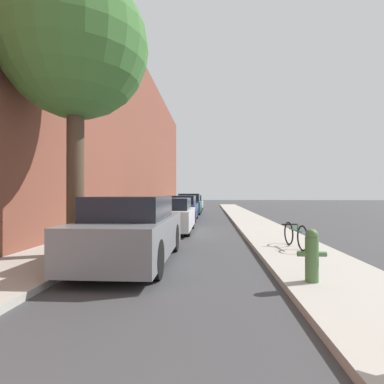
{
  "coord_description": "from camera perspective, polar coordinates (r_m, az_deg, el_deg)",
  "views": [
    {
      "loc": [
        0.74,
        1.07,
        1.53
      ],
      "look_at": [
        0.07,
        11.96,
        1.59
      ],
      "focal_mm": 28.8,
      "sensor_mm": 36.0,
      "label": 1
    }
  ],
  "objects": [
    {
      "name": "parked_car_white",
      "position": [
        12.37,
        -4.34,
        -4.37
      ],
      "size": [
        1.89,
        3.97,
        1.36
      ],
      "color": "black",
      "rests_on": "ground"
    },
    {
      "name": "sidewalk_right",
      "position": [
        15.16,
        11.75,
        -5.88
      ],
      "size": [
        2.0,
        52.0,
        0.12
      ],
      "color": "#ADA89E",
      "rests_on": "ground"
    },
    {
      "name": "fire_hydrant",
      "position": [
        5.4,
        21.31,
        -10.73
      ],
      "size": [
        0.45,
        0.21,
        0.85
      ],
      "color": "#47703D",
      "rests_on": "sidewalk_right"
    },
    {
      "name": "parked_car_silver",
      "position": [
        29.24,
        0.13,
        -2.01
      ],
      "size": [
        1.89,
        4.39,
        1.39
      ],
      "color": "black",
      "rests_on": "ground"
    },
    {
      "name": "bicycle",
      "position": [
        8.56,
        18.56,
        -7.59
      ],
      "size": [
        0.44,
        1.55,
        0.64
      ],
      "rotation": [
        0.0,
        0.0,
        0.12
      ],
      "color": "black",
      "rests_on": "sidewalk_right"
    },
    {
      "name": "ground_plane",
      "position": [
        15.03,
        0.68,
        -6.17
      ],
      "size": [
        120.0,
        120.0,
        0.0
      ],
      "primitive_type": "plane",
      "color": "#3D3D3F"
    },
    {
      "name": "street_tree_near",
      "position": [
        8.37,
        -20.75,
        23.71
      ],
      "size": [
        3.37,
        3.37,
        6.55
      ],
      "color": "#4C3A2B",
      "rests_on": "sidewalk_left"
    },
    {
      "name": "building_facade_left",
      "position": [
        16.2,
        -14.95,
        13.31
      ],
      "size": [
        0.7,
        52.0,
        10.69
      ],
      "color": "brown",
      "rests_on": "ground"
    },
    {
      "name": "sidewalk_left",
      "position": [
        15.44,
        -10.19,
        -5.78
      ],
      "size": [
        2.0,
        52.0,
        0.12
      ],
      "color": "#ADA89E",
      "rests_on": "ground"
    },
    {
      "name": "parked_car_teal",
      "position": [
        23.32,
        -0.42,
        -2.31
      ],
      "size": [
        1.71,
        4.39,
        1.53
      ],
      "color": "black",
      "rests_on": "ground"
    },
    {
      "name": "parked_car_navy",
      "position": [
        17.63,
        -1.84,
        -3.08
      ],
      "size": [
        1.69,
        4.69,
        1.42
      ],
      "color": "black",
      "rests_on": "ground"
    },
    {
      "name": "parked_car_grey",
      "position": [
        7.01,
        -10.88,
        -7.03
      ],
      "size": [
        1.7,
        4.35,
        1.47
      ],
      "color": "black",
      "rests_on": "ground"
    }
  ]
}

